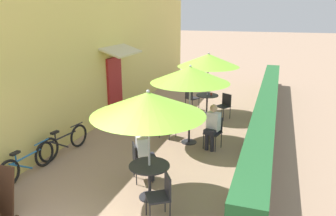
{
  "coord_description": "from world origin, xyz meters",
  "views": [
    {
      "loc": [
        2.99,
        -3.34,
        3.62
      ],
      "look_at": [
        0.15,
        5.03,
        1.0
      ],
      "focal_mm": 35.0,
      "sensor_mm": 36.0,
      "label": 1
    }
  ],
  "objects": [
    {
      "name": "cafe_facade_wall",
      "position": [
        -2.54,
        7.3,
        2.09
      ],
      "size": [
        0.98,
        14.87,
        4.2
      ],
      "color": "#E0CC6B",
      "rests_on": "ground_plane"
    },
    {
      "name": "planter_hedge",
      "position": [
        2.75,
        7.33,
        0.54
      ],
      "size": [
        0.6,
        13.87,
        1.01
      ],
      "color": "gray",
      "rests_on": "ground_plane"
    },
    {
      "name": "patio_table_near",
      "position": [
        0.76,
        2.07,
        0.53
      ],
      "size": [
        0.81,
        0.81,
        0.72
      ],
      "color": "#28282D",
      "rests_on": "ground_plane"
    },
    {
      "name": "patio_umbrella_near",
      "position": [
        0.76,
        2.07,
        1.97
      ],
      "size": [
        2.17,
        2.17,
        2.24
      ],
      "color": "#B7B7BC",
      "rests_on": "ground_plane"
    },
    {
      "name": "cafe_chair_near_left",
      "position": [
        0.29,
        2.65,
        0.52
      ],
      "size": [
        0.55,
        0.55,
        0.87
      ],
      "rotation": [
        0.0,
        0.0,
        5.29
      ],
      "color": "#232328",
      "rests_on": "ground_plane"
    },
    {
      "name": "seated_patron_near_left",
      "position": [
        0.39,
        2.71,
        0.69
      ],
      "size": [
        0.51,
        0.49,
        1.25
      ],
      "rotation": [
        0.0,
        0.0,
        5.29
      ],
      "color": "#23232D",
      "rests_on": "ground_plane"
    },
    {
      "name": "cafe_chair_near_right",
      "position": [
        1.23,
        1.49,
        0.52
      ],
      "size": [
        0.55,
        0.55,
        0.87
      ],
      "rotation": [
        0.0,
        0.0,
        8.43
      ],
      "color": "#232328",
      "rests_on": "ground_plane"
    },
    {
      "name": "patio_table_mid",
      "position": [
        0.75,
        5.12,
        0.53
      ],
      "size": [
        0.81,
        0.81,
        0.72
      ],
      "color": "#28282D",
      "rests_on": "ground_plane"
    },
    {
      "name": "patio_umbrella_mid",
      "position": [
        0.75,
        5.12,
        1.97
      ],
      "size": [
        2.17,
        2.17,
        2.24
      ],
      "color": "#B7B7BC",
      "rests_on": "ground_plane"
    },
    {
      "name": "cafe_chair_mid_left",
      "position": [
        1.49,
        4.99,
        0.52
      ],
      "size": [
        0.49,
        0.49,
        0.87
      ],
      "rotation": [
        0.0,
        0.0,
        9.15
      ],
      "color": "#232328",
      "rests_on": "ground_plane"
    },
    {
      "name": "seated_patron_mid_left",
      "position": [
        1.46,
        4.88,
        0.69
      ],
      "size": [
        0.42,
        0.47,
        1.25
      ],
      "rotation": [
        0.0,
        0.0,
        9.15
      ],
      "color": "#23232D",
      "rests_on": "ground_plane"
    },
    {
      "name": "cafe_chair_mid_right",
      "position": [
        0.01,
        5.25,
        0.52
      ],
      "size": [
        0.49,
        0.49,
        0.87
      ],
      "rotation": [
        0.0,
        0.0,
        12.29
      ],
      "color": "#232328",
      "rests_on": "ground_plane"
    },
    {
      "name": "coffee_cup_mid",
      "position": [
        0.9,
        5.12,
        0.76
      ],
      "size": [
        0.07,
        0.07,
        0.09
      ],
      "color": "#232328",
      "rests_on": "patio_table_mid"
    },
    {
      "name": "patio_table_far",
      "position": [
        0.65,
        7.95,
        0.53
      ],
      "size": [
        0.81,
        0.81,
        0.72
      ],
      "color": "#28282D",
      "rests_on": "ground_plane"
    },
    {
      "name": "patio_umbrella_far",
      "position": [
        0.65,
        7.95,
        1.97
      ],
      "size": [
        2.17,
        2.17,
        2.24
      ],
      "color": "#B7B7BC",
      "rests_on": "ground_plane"
    },
    {
      "name": "cafe_chair_far_left",
      "position": [
        -0.03,
        8.26,
        0.52
      ],
      "size": [
        0.55,
        0.55,
        0.87
      ],
      "rotation": [
        0.0,
        0.0,
        5.76
      ],
      "color": "#232328",
      "rests_on": "ground_plane"
    },
    {
      "name": "cafe_chair_far_right",
      "position": [
        1.34,
        7.65,
        0.52
      ],
      "size": [
        0.55,
        0.55,
        0.87
      ],
      "rotation": [
        0.0,
        0.0,
        8.9
      ],
      "color": "#232328",
      "rests_on": "ground_plane"
    },
    {
      "name": "coffee_cup_far",
      "position": [
        0.8,
        7.98,
        0.76
      ],
      "size": [
        0.07,
        0.07,
        0.09
      ],
      "color": "#B73D3D",
      "rests_on": "patio_table_far"
    },
    {
      "name": "bicycle_leaning",
      "position": [
        -2.2,
        2.02,
        0.33
      ],
      "size": [
        0.14,
        1.71,
        0.71
      ],
      "rotation": [
        0.0,
        0.0,
        -0.05
      ],
      "color": "black",
      "rests_on": "ground_plane"
    },
    {
      "name": "bicycle_second",
      "position": [
        -2.14,
        3.32,
        0.33
      ],
      "size": [
        0.29,
        1.72,
        0.72
      ],
      "rotation": [
        0.0,
        0.0,
        -0.13
      ],
      "color": "black",
      "rests_on": "ground_plane"
    }
  ]
}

